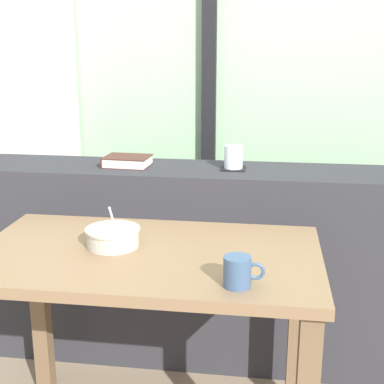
% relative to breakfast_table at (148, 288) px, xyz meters
% --- Properties ---
extents(outdoor_backdrop, '(4.80, 0.08, 2.80)m').
position_rel_breakfast_table_xyz_m(outdoor_backdrop, '(0.09, 1.27, 0.80)').
color(outdoor_backdrop, '#9EC699').
rests_on(outdoor_backdrop, ground).
extents(curtain_left_panel, '(0.56, 0.06, 2.50)m').
position_rel_breakfast_table_xyz_m(curtain_left_panel, '(-0.91, 1.17, 0.65)').
color(curtain_left_panel, silver).
rests_on(curtain_left_panel, ground).
extents(window_divider_post, '(0.07, 0.05, 2.60)m').
position_rel_breakfast_table_xyz_m(window_divider_post, '(0.06, 1.20, 0.70)').
color(window_divider_post, black).
rests_on(window_divider_post, ground).
extents(dark_console_ledge, '(2.80, 0.34, 0.86)m').
position_rel_breakfast_table_xyz_m(dark_console_ledge, '(0.09, 0.61, -0.17)').
color(dark_console_ledge, '#2D2D33').
rests_on(dark_console_ledge, ground).
extents(breakfast_table, '(1.09, 0.62, 0.73)m').
position_rel_breakfast_table_xyz_m(breakfast_table, '(0.00, 0.00, 0.00)').
color(breakfast_table, brown).
rests_on(breakfast_table, ground).
extents(coaster_square, '(0.10, 0.10, 0.00)m').
position_rel_breakfast_table_xyz_m(coaster_square, '(0.23, 0.62, 0.26)').
color(coaster_square, black).
rests_on(coaster_square, dark_console_ledge).
extents(juice_glass, '(0.08, 0.08, 0.09)m').
position_rel_breakfast_table_xyz_m(juice_glass, '(0.23, 0.62, 0.30)').
color(juice_glass, white).
rests_on(juice_glass, coaster_square).
extents(closed_book, '(0.20, 0.16, 0.04)m').
position_rel_breakfast_table_xyz_m(closed_book, '(-0.22, 0.62, 0.28)').
color(closed_book, '#47231E').
rests_on(closed_book, dark_console_ledge).
extents(soup_bowl, '(0.18, 0.18, 0.14)m').
position_rel_breakfast_table_xyz_m(soup_bowl, '(-0.12, 0.03, 0.16)').
color(soup_bowl, '#BCB7A8').
rests_on(soup_bowl, breakfast_table).
extents(ceramic_mug, '(0.11, 0.08, 0.08)m').
position_rel_breakfast_table_xyz_m(ceramic_mug, '(0.30, -0.21, 0.17)').
color(ceramic_mug, '#3D567A').
rests_on(ceramic_mug, breakfast_table).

